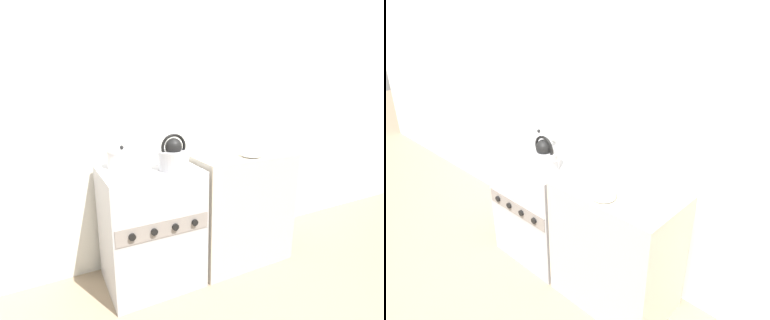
% 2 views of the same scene
% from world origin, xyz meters
% --- Properties ---
extents(ground_plane, '(12.00, 12.00, 0.00)m').
position_xyz_m(ground_plane, '(0.00, 0.00, 0.00)').
color(ground_plane, gray).
extents(wall_back, '(7.00, 0.06, 2.50)m').
position_xyz_m(wall_back, '(0.00, 0.60, 1.25)').
color(wall_back, silver).
rests_on(wall_back, ground_plane).
extents(stove, '(0.65, 0.55, 0.86)m').
position_xyz_m(stove, '(-0.00, 0.26, 0.43)').
color(stove, '#B2B2B7').
rests_on(stove, ground_plane).
extents(counter, '(0.79, 0.50, 0.90)m').
position_xyz_m(counter, '(0.74, 0.25, 0.45)').
color(counter, beige).
rests_on(counter, ground_plane).
extents(kettle, '(0.26, 0.21, 0.24)m').
position_xyz_m(kettle, '(0.15, 0.17, 0.95)').
color(kettle, '#B2B2B7').
rests_on(kettle, stove).
extents(cooking_pot, '(0.21, 0.21, 0.15)m').
position_xyz_m(cooking_pot, '(-0.15, 0.38, 0.93)').
color(cooking_pot, silver).
rests_on(cooking_pot, stove).
extents(enamel_bowl, '(0.15, 0.15, 0.06)m').
position_xyz_m(enamel_bowl, '(0.74, 0.10, 0.93)').
color(enamel_bowl, white).
rests_on(enamel_bowl, counter).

